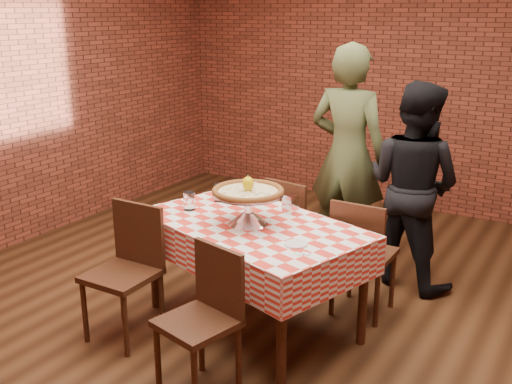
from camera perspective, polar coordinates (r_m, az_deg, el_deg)
ground at (r=4.37m, az=1.23°, el=-12.03°), size 6.00×6.00×0.00m
back_wall at (r=6.62m, az=14.63°, el=10.70°), size 5.50×0.00×5.50m
table at (r=4.14m, az=-0.34°, el=-7.91°), size 1.69×1.29×0.75m
tablecloth at (r=4.04m, az=-0.35°, el=-4.63°), size 1.73×1.34×0.26m
pizza_stand at (r=3.94m, az=-0.75°, el=-1.57°), size 0.67×0.67×0.21m
pizza at (r=3.90m, az=-0.76°, el=0.01°), size 0.66×0.66×0.03m
lemon at (r=3.89m, az=-0.76°, el=0.79°), size 0.11×0.11×0.10m
water_glass_left at (r=4.25m, az=-6.38°, el=-0.86°), size 0.10×0.10×0.13m
water_glass_right at (r=4.42m, az=-3.50°, el=-0.05°), size 0.10×0.10×0.13m
side_plate at (r=3.63m, az=3.80°, el=-4.97°), size 0.18×0.18×0.01m
sweetener_packet_a at (r=3.50m, az=4.02°, el=-5.90°), size 0.06×0.05×0.00m
sweetener_packet_b at (r=3.51m, az=4.75°, el=-5.87°), size 0.05×0.04×0.00m
condiment_caddy at (r=4.17m, az=3.29°, el=-1.14°), size 0.11×0.10×0.13m
chair_near_left at (r=4.06m, az=-12.68°, el=-7.76°), size 0.42×0.42×0.90m
chair_near_right at (r=3.43m, az=-5.63°, el=-12.62°), size 0.46×0.46×0.86m
chair_far_left at (r=4.83m, az=3.97°, el=-3.52°), size 0.43×0.43×0.86m
chair_far_right at (r=4.36m, az=10.27°, el=-5.98°), size 0.39×0.39×0.87m
diner_olive at (r=5.11m, az=8.73°, el=3.46°), size 0.70×0.47×1.87m
diner_black at (r=4.80m, az=14.69°, el=0.59°), size 0.91×0.79×1.62m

